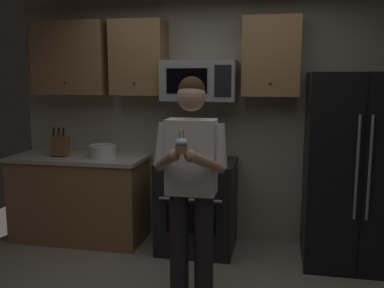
{
  "coord_description": "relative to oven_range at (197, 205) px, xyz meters",
  "views": [
    {
      "loc": [
        0.63,
        -2.76,
        1.75
      ],
      "look_at": [
        -0.0,
        0.38,
        1.25
      ],
      "focal_mm": 39.79,
      "sensor_mm": 36.0,
      "label": 1
    }
  ],
  "objects": [
    {
      "name": "oven_range",
      "position": [
        0.0,
        0.0,
        0.0
      ],
      "size": [
        0.76,
        0.7,
        0.93
      ],
      "color": "black",
      "rests_on": "ground"
    },
    {
      "name": "counter_left",
      "position": [
        -1.3,
        0.02,
        0.0
      ],
      "size": [
        1.44,
        0.66,
        0.92
      ],
      "color": "#9E7247",
      "rests_on": "ground"
    },
    {
      "name": "cupcake",
      "position": [
        0.14,
        -1.32,
        0.83
      ],
      "size": [
        0.09,
        0.09,
        0.17
      ],
      "color": "#A87F56"
    },
    {
      "name": "person",
      "position": [
        0.14,
        -0.99,
        0.53
      ],
      "size": [
        0.6,
        0.48,
        1.76
      ],
      "color": "#262628",
      "rests_on": "ground"
    },
    {
      "name": "microwave",
      "position": [
        0.0,
        0.12,
        1.26
      ],
      "size": [
        0.74,
        0.41,
        0.4
      ],
      "color": "#9EA0A5"
    },
    {
      "name": "bowl_large_white",
      "position": [
        -1.01,
        -0.02,
        0.53
      ],
      "size": [
        0.29,
        0.29,
        0.13
      ],
      "color": "white",
      "rests_on": "counter_left"
    },
    {
      "name": "wall_back",
      "position": [
        0.15,
        0.39,
        0.84
      ],
      "size": [
        4.4,
        0.1,
        2.6
      ],
      "primitive_type": "cube",
      "color": "#B7AD99",
      "rests_on": "ground"
    },
    {
      "name": "refrigerator",
      "position": [
        1.5,
        -0.04,
        0.44
      ],
      "size": [
        0.9,
        0.75,
        1.8
      ],
      "color": "black",
      "rests_on": "ground"
    },
    {
      "name": "cabinet_row_upper",
      "position": [
        -0.57,
        0.17,
        1.49
      ],
      "size": [
        2.78,
        0.36,
        0.76
      ],
      "color": "#9E7247"
    },
    {
      "name": "knife_block",
      "position": [
        -1.48,
        -0.03,
        0.57
      ],
      "size": [
        0.16,
        0.15,
        0.32
      ],
      "color": "brown",
      "rests_on": "counter_left"
    }
  ]
}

